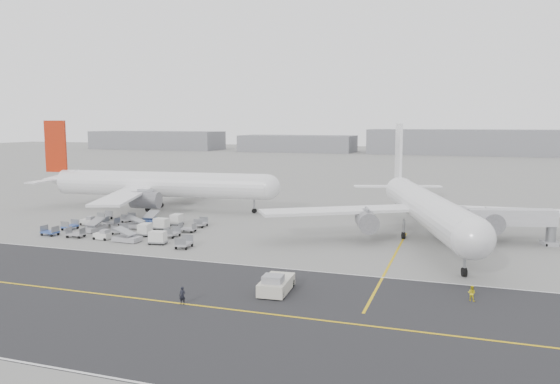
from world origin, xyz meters
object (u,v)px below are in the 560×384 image
(airliner_a, at_px, (155,184))
(jet_bridge, at_px, (509,219))
(airliner_b, at_px, (424,207))
(ground_crew_a, at_px, (182,296))
(pushback_tug, at_px, (276,284))
(ground_crew_b, at_px, (472,293))

(airliner_a, distance_m, jet_bridge, 68.18)
(airliner_b, height_order, ground_crew_a, airliner_b)
(pushback_tug, bearing_deg, airliner_a, 129.06)
(airliner_b, relative_size, jet_bridge, 3.40)
(airliner_a, distance_m, ground_crew_a, 62.05)
(airliner_a, bearing_deg, pushback_tug, -142.54)
(airliner_a, height_order, pushback_tug, airliner_a)
(airliner_a, distance_m, pushback_tug, 61.57)
(airliner_a, distance_m, ground_crew_b, 74.28)
(airliner_b, distance_m, ground_crew_b, 29.84)
(airliner_b, relative_size, pushback_tug, 6.47)
(airliner_b, distance_m, ground_crew_a, 44.37)
(airliner_b, bearing_deg, ground_crew_b, -93.79)
(airliner_b, distance_m, jet_bridge, 12.16)
(airliner_b, height_order, pushback_tug, airliner_b)
(pushback_tug, distance_m, ground_crew_a, 10.06)
(jet_bridge, bearing_deg, pushback_tug, -142.83)
(pushback_tug, height_order, jet_bridge, jet_bridge)
(airliner_a, relative_size, airliner_b, 1.06)
(ground_crew_a, height_order, ground_crew_b, ground_crew_a)
(jet_bridge, bearing_deg, airliner_b, 165.12)
(pushback_tug, bearing_deg, ground_crew_a, -142.85)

